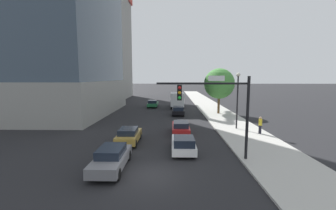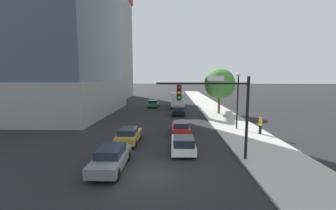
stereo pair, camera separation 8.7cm
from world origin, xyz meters
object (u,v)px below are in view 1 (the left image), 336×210
at_px(car_gold, 129,135).
at_px(pedestrian_yellow_shirt, 260,125).
at_px(street_tree, 219,84).
at_px(car_black, 178,111).
at_px(street_lamp, 238,93).
at_px(traffic_light_pole, 216,101).
at_px(construction_building, 104,38).
at_px(car_white, 183,144).
at_px(car_green, 153,104).
at_px(box_truck, 177,99).
at_px(car_red, 181,127).
at_px(car_gray, 111,158).

distance_m(car_gold, pedestrian_yellow_shirt, 13.22).
xyz_separation_m(street_tree, car_gold, (-11.22, -16.26, -4.15)).
relative_size(car_black, pedestrian_yellow_shirt, 2.50).
bearing_deg(street_tree, street_lamp, -90.83).
bearing_deg(traffic_light_pole, construction_building, 114.24).
xyz_separation_m(car_white, car_green, (-4.74, 26.76, 0.04)).
bearing_deg(car_gold, box_truck, 78.72).
distance_m(car_gold, car_red, 6.02).
xyz_separation_m(car_black, car_gold, (-4.74, -15.26, 0.01)).
xyz_separation_m(street_lamp, car_white, (-6.32, -7.82, -3.49)).
bearing_deg(car_black, car_gray, -102.74).
relative_size(construction_building, street_tree, 5.57).
bearing_deg(traffic_light_pole, street_tree, 77.95).
height_order(box_truck, pedestrian_yellow_shirt, box_truck).
xyz_separation_m(street_tree, car_black, (-6.47, -1.00, -4.16)).
bearing_deg(car_red, car_green, 102.90).
distance_m(car_white, car_green, 27.18).
distance_m(construction_building, street_tree, 41.12).
distance_m(car_gray, car_black, 21.50).
relative_size(street_tree, car_gray, 1.54).
relative_size(construction_building, car_gray, 8.54).
height_order(street_tree, car_black, street_tree).
bearing_deg(pedestrian_yellow_shirt, car_black, 123.86).
xyz_separation_m(car_gray, car_white, (4.74, 3.38, -0.06)).
bearing_deg(car_white, car_black, 90.00).
height_order(car_gray, car_red, car_gray).
bearing_deg(construction_building, car_gold, -71.29).
distance_m(construction_building, car_white, 54.15).
height_order(car_black, box_truck, box_truck).
height_order(construction_building, box_truck, construction_building).
relative_size(car_gray, car_white, 1.08).
xyz_separation_m(car_white, box_truck, (0.00, 26.12, 1.02)).
height_order(car_black, car_red, car_black).
height_order(car_gray, car_black, car_gray).
xyz_separation_m(car_gray, car_green, (0.00, 30.14, -0.02)).
bearing_deg(car_gray, car_black, 77.26).
relative_size(street_lamp, car_white, 1.45).
relative_size(car_white, pedestrian_yellow_shirt, 2.47).
xyz_separation_m(traffic_light_pole, car_white, (-2.14, 1.71, -3.52)).
height_order(street_tree, car_gold, street_tree).
height_order(construction_building, car_red, construction_building).
bearing_deg(car_white, construction_building, 112.86).
relative_size(traffic_light_pole, car_white, 1.49).
distance_m(traffic_light_pole, car_black, 19.73).
distance_m(car_gray, car_green, 30.14).
distance_m(car_red, car_green, 21.25).
distance_m(box_truck, pedestrian_yellow_shirt, 22.11).
xyz_separation_m(car_white, car_gold, (-4.74, 2.33, 0.04)).
bearing_deg(pedestrian_yellow_shirt, car_white, -145.47).
xyz_separation_m(car_gold, box_truck, (4.74, 23.79, 0.98)).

